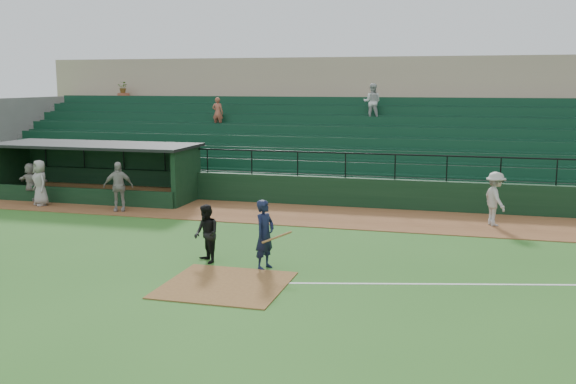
# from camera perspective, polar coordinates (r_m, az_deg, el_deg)

# --- Properties ---
(ground) EXTENTS (90.00, 90.00, 0.00)m
(ground) POSITION_cam_1_polar(r_m,az_deg,el_deg) (17.47, -4.34, -7.16)
(ground) COLOR #285C1D
(ground) RESTS_ON ground
(warning_track) EXTENTS (40.00, 4.00, 0.03)m
(warning_track) POSITION_cam_1_polar(r_m,az_deg,el_deg) (24.93, 1.81, -2.04)
(warning_track) COLOR brown
(warning_track) RESTS_ON ground
(home_plate_dirt) EXTENTS (3.00, 3.00, 0.03)m
(home_plate_dirt) POSITION_cam_1_polar(r_m,az_deg,el_deg) (16.57, -5.51, -8.06)
(home_plate_dirt) COLOR brown
(home_plate_dirt) RESTS_ON ground
(foul_line) EXTENTS (17.49, 4.44, 0.01)m
(foul_line) POSITION_cam_1_polar(r_m,az_deg,el_deg) (17.84, 22.34, -7.50)
(foul_line) COLOR white
(foul_line) RESTS_ON ground
(stadium_structure) EXTENTS (38.00, 13.08, 6.40)m
(stadium_structure) POSITION_cam_1_polar(r_m,az_deg,el_deg) (32.82, 5.27, 4.75)
(stadium_structure) COLOR black
(stadium_structure) RESTS_ON ground
(dugout) EXTENTS (8.90, 3.20, 2.42)m
(dugout) POSITION_cam_1_polar(r_m,az_deg,el_deg) (29.86, -15.97, 2.08)
(dugout) COLOR black
(dugout) RESTS_ON ground
(batter_at_plate) EXTENTS (1.12, 0.80, 1.90)m
(batter_at_plate) POSITION_cam_1_polar(r_m,az_deg,el_deg) (17.70, -2.04, -3.73)
(batter_at_plate) COLOR black
(batter_at_plate) RESTS_ON ground
(umpire) EXTENTS (1.01, 1.01, 1.65)m
(umpire) POSITION_cam_1_polar(r_m,az_deg,el_deg) (18.47, -7.14, -3.64)
(umpire) COLOR black
(umpire) RESTS_ON ground
(runner) EXTENTS (1.14, 1.41, 1.90)m
(runner) POSITION_cam_1_polar(r_m,az_deg,el_deg) (24.05, 17.63, -0.57)
(runner) COLOR #A5A09B
(runner) RESTS_ON warning_track
(dugout_player_a) EXTENTS (1.23, 0.87, 1.94)m
(dugout_player_a) POSITION_cam_1_polar(r_m,az_deg,el_deg) (26.39, -14.59, 0.47)
(dugout_player_a) COLOR #9C9692
(dugout_player_a) RESTS_ON warning_track
(dugout_player_b) EXTENTS (1.09, 1.00, 1.87)m
(dugout_player_b) POSITION_cam_1_polar(r_m,az_deg,el_deg) (28.55, -20.81, 0.75)
(dugout_player_b) COLOR #9A9590
(dugout_player_b) RESTS_ON warning_track
(dugout_player_c) EXTENTS (1.56, 0.67, 1.63)m
(dugout_player_c) POSITION_cam_1_polar(r_m,az_deg,el_deg) (29.81, -21.51, 0.83)
(dugout_player_c) COLOR #A19C97
(dugout_player_c) RESTS_ON warning_track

